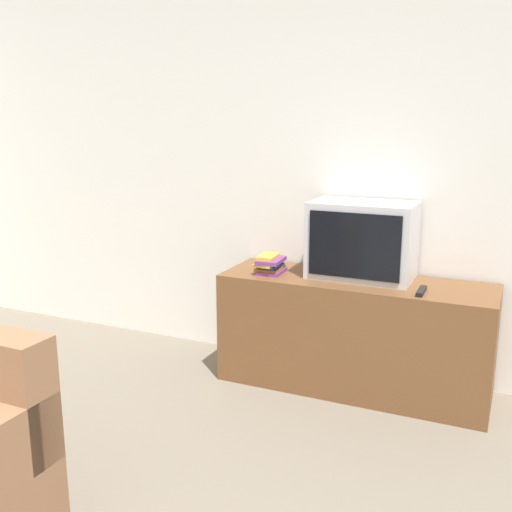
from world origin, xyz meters
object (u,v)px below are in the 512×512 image
at_px(remote_on_stand, 421,291).
at_px(book_stack, 270,264).
at_px(tv_stand, 354,334).
at_px(television, 362,240).

bearing_deg(remote_on_stand, book_stack, 176.21).
distance_m(tv_stand, remote_on_stand, 0.56).
bearing_deg(tv_stand, television, 81.47).
height_order(television, book_stack, television).
xyz_separation_m(television, book_stack, (-0.54, -0.13, -0.18)).
bearing_deg(book_stack, remote_on_stand, -3.79).
bearing_deg(book_stack, television, 13.92).
distance_m(book_stack, remote_on_stand, 0.94).
relative_size(book_stack, remote_on_stand, 1.30).
relative_size(tv_stand, television, 2.64).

